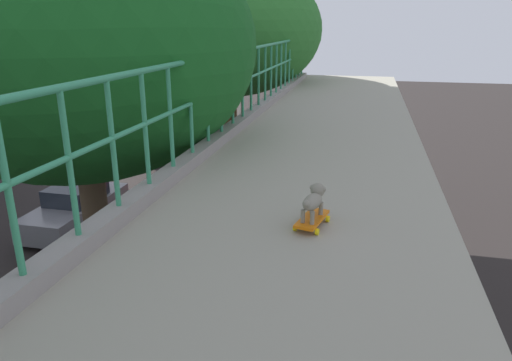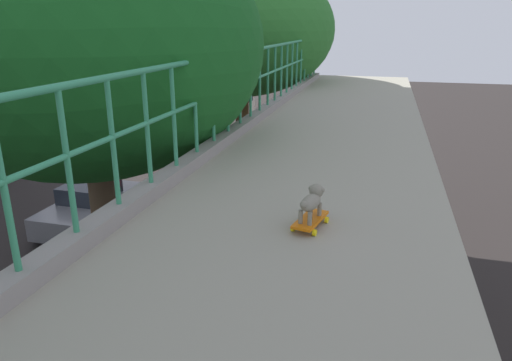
# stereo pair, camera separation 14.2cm
# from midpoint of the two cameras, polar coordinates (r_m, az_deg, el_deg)

# --- Properties ---
(car_black_fifth) EXTENTS (1.88, 3.86, 1.42)m
(car_black_fifth) POSITION_cam_midpoint_polar(r_m,az_deg,el_deg) (12.73, -20.59, -11.32)
(car_black_fifth) COLOR black
(car_black_fifth) RESTS_ON ground
(car_grey_sixth) EXTENTS (1.88, 4.31, 1.50)m
(car_grey_sixth) POSITION_cam_midpoint_polar(r_m,az_deg,el_deg) (17.42, -21.29, -3.09)
(car_grey_sixth) COLOR slate
(car_grey_sixth) RESTS_ON ground
(car_red_taxi_seventh) EXTENTS (1.79, 4.55, 1.68)m
(car_red_taxi_seventh) POSITION_cam_midpoint_polar(r_m,az_deg,el_deg) (17.84, -8.85, -1.37)
(car_red_taxi_seventh) COLOR red
(car_red_taxi_seventh) RESTS_ON ground
(city_bus) EXTENTS (2.69, 10.77, 3.07)m
(city_bus) POSITION_cam_midpoint_polar(r_m,az_deg,el_deg) (27.96, -7.54, 8.14)
(city_bus) COLOR beige
(city_bus) RESTS_ON ground
(roadside_tree_mid) EXTENTS (5.26, 5.26, 8.38)m
(roadside_tree_mid) POSITION_cam_midpoint_polar(r_m,az_deg,el_deg) (7.53, -21.64, 14.76)
(roadside_tree_mid) COLOR #4B3A2A
(roadside_tree_mid) RESTS_ON ground
(roadside_tree_far) EXTENTS (5.39, 5.39, 8.47)m
(roadside_tree_far) POSITION_cam_midpoint_polar(r_m,az_deg,el_deg) (14.25, -3.65, 17.74)
(roadside_tree_far) COLOR brown
(roadside_tree_far) RESTS_ON ground
(toy_skateboard) EXTENTS (0.28, 0.46, 0.08)m
(toy_skateboard) POSITION_cam_midpoint_polar(r_m,az_deg,el_deg) (3.88, 5.81, -4.75)
(toy_skateboard) COLOR orange
(toy_skateboard) RESTS_ON overpass_deck
(small_dog) EXTENTS (0.19, 0.39, 0.27)m
(small_dog) POSITION_cam_midpoint_polar(r_m,az_deg,el_deg) (3.82, 6.01, -2.29)
(small_dog) COLOR gray
(small_dog) RESTS_ON toy_skateboard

